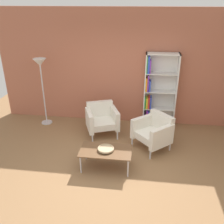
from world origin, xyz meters
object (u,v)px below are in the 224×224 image
object	(u,v)px
bookshelf_tall	(157,92)
armchair_near_window	(102,119)
floor_lamp_torchiere	(41,70)
decorative_bowl	(106,149)
armchair_by_bookshelf	(154,131)
coffee_table_low	(106,152)

from	to	relation	value
bookshelf_tall	armchair_near_window	xyz separation A→B (m)	(-1.30, -0.67, -0.51)
armchair_near_window	floor_lamp_torchiere	xyz separation A→B (m)	(-1.58, 0.40, 1.03)
bookshelf_tall	decorative_bowl	world-z (taller)	bookshelf_tall
decorative_bowl	armchair_by_bookshelf	size ratio (longest dim) A/B	0.34
armchair_near_window	floor_lamp_torchiere	size ratio (longest dim) A/B	0.52
armchair_by_bookshelf	decorative_bowl	bearing A→B (deg)	-89.42
armchair_by_bookshelf	coffee_table_low	bearing A→B (deg)	-89.42
decorative_bowl	floor_lamp_torchiere	xyz separation A→B (m)	(-1.88, 1.73, 1.01)
bookshelf_tall	armchair_near_window	world-z (taller)	bookshelf_tall
coffee_table_low	floor_lamp_torchiere	size ratio (longest dim) A/B	0.57
coffee_table_low	armchair_near_window	distance (m)	1.36
decorative_bowl	armchair_by_bookshelf	xyz separation A→B (m)	(0.93, 0.86, -0.02)
bookshelf_tall	armchair_by_bookshelf	xyz separation A→B (m)	(-0.06, -1.13, -0.51)
bookshelf_tall	floor_lamp_torchiere	distance (m)	2.94
floor_lamp_torchiere	armchair_by_bookshelf	bearing A→B (deg)	-17.15
armchair_by_bookshelf	floor_lamp_torchiere	xyz separation A→B (m)	(-2.82, 0.87, 1.03)
bookshelf_tall	coffee_table_low	distance (m)	2.29
bookshelf_tall	decorative_bowl	distance (m)	2.28
coffee_table_low	floor_lamp_torchiere	distance (m)	2.77
coffee_table_low	armchair_by_bookshelf	xyz separation A→B (m)	(0.93, 0.86, 0.05)
decorative_bowl	armchair_near_window	xyz separation A→B (m)	(-0.30, 1.32, -0.02)
bookshelf_tall	armchair_near_window	distance (m)	1.55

